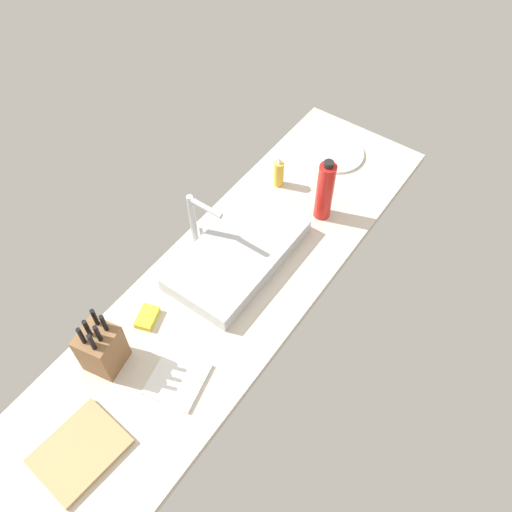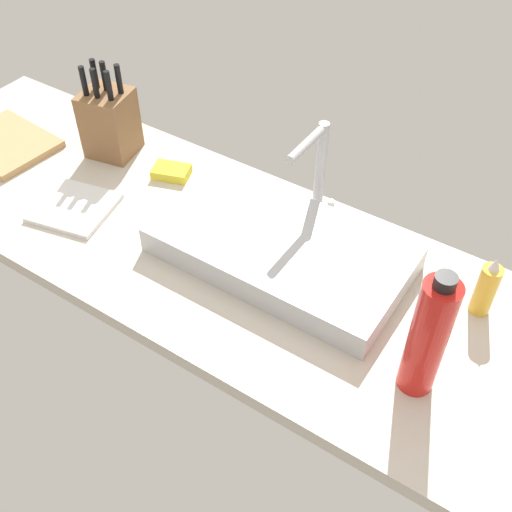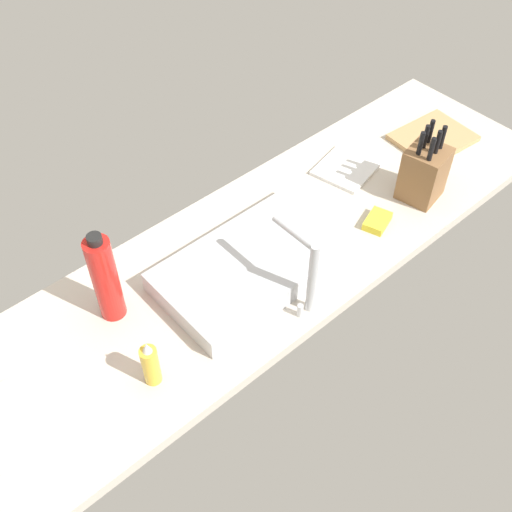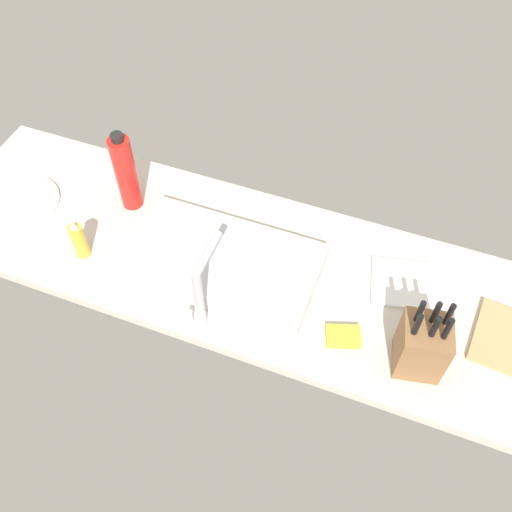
{
  "view_description": "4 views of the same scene",
  "coord_description": "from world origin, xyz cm",
  "px_view_note": "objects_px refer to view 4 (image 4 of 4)",
  "views": [
    {
      "loc": [
        -84.13,
        -69.25,
        162.54
      ],
      "look_at": [
        7.75,
        -3.79,
        11.78
      ],
      "focal_mm": 37.52,
      "sensor_mm": 36.0,
      "label": 1
    },
    {
      "loc": [
        56.08,
        -78.96,
        100.22
      ],
      "look_at": [
        6.6,
        -3.86,
        10.53
      ],
      "focal_mm": 44.04,
      "sensor_mm": 36.0,
      "label": 2
    },
    {
      "loc": [
        82.08,
        88.58,
        132.7
      ],
      "look_at": [
        7.97,
        4.57,
        9.65
      ],
      "focal_mm": 43.98,
      "sensor_mm": 36.0,
      "label": 3
    },
    {
      "loc": [
        -35.49,
        91.68,
        136.99
      ],
      "look_at": [
        -1.62,
        2.71,
        11.98
      ],
      "focal_mm": 40.03,
      "sensor_mm": 36.0,
      "label": 4
    }
  ],
  "objects_px": {
    "soap_bottle": "(79,240)",
    "dinner_plate": "(21,202)",
    "knife_block": "(422,345)",
    "dish_towel": "(402,284)",
    "water_bottle": "(126,173)",
    "sink_basin": "(223,262)",
    "faucet": "(201,288)",
    "dish_sponge": "(343,337)"
  },
  "relations": [
    {
      "from": "soap_bottle",
      "to": "dinner_plate",
      "type": "height_order",
      "value": "soap_bottle"
    },
    {
      "from": "sink_basin",
      "to": "dinner_plate",
      "type": "height_order",
      "value": "sink_basin"
    },
    {
      "from": "water_bottle",
      "to": "dinner_plate",
      "type": "height_order",
      "value": "water_bottle"
    },
    {
      "from": "soap_bottle",
      "to": "dinner_plate",
      "type": "relative_size",
      "value": 0.6
    },
    {
      "from": "soap_bottle",
      "to": "dish_towel",
      "type": "bearing_deg",
      "value": -166.08
    },
    {
      "from": "dish_towel",
      "to": "dish_sponge",
      "type": "distance_m",
      "value": 0.25
    },
    {
      "from": "dinner_plate",
      "to": "dish_sponge",
      "type": "distance_m",
      "value": 1.09
    },
    {
      "from": "sink_basin",
      "to": "dish_towel",
      "type": "bearing_deg",
      "value": -165.45
    },
    {
      "from": "knife_block",
      "to": "dinner_plate",
      "type": "bearing_deg",
      "value": -16.02
    },
    {
      "from": "dinner_plate",
      "to": "sink_basin",
      "type": "bearing_deg",
      "value": 179.38
    },
    {
      "from": "dish_towel",
      "to": "water_bottle",
      "type": "bearing_deg",
      "value": -0.56
    },
    {
      "from": "sink_basin",
      "to": "soap_bottle",
      "type": "xyz_separation_m",
      "value": [
        0.41,
        0.1,
        0.03
      ]
    },
    {
      "from": "knife_block",
      "to": "dish_towel",
      "type": "xyz_separation_m",
      "value": [
        0.08,
        -0.23,
        -0.08
      ]
    },
    {
      "from": "soap_bottle",
      "to": "dish_sponge",
      "type": "relative_size",
      "value": 1.61
    },
    {
      "from": "knife_block",
      "to": "dish_towel",
      "type": "distance_m",
      "value": 0.26
    },
    {
      "from": "soap_bottle",
      "to": "dish_towel",
      "type": "height_order",
      "value": "soap_bottle"
    },
    {
      "from": "sink_basin",
      "to": "water_bottle",
      "type": "relative_size",
      "value": 1.93
    },
    {
      "from": "knife_block",
      "to": "water_bottle",
      "type": "height_order",
      "value": "water_bottle"
    },
    {
      "from": "soap_bottle",
      "to": "knife_block",
      "type": "bearing_deg",
      "value": 179.74
    },
    {
      "from": "dish_towel",
      "to": "dinner_plate",
      "type": "bearing_deg",
      "value": 5.77
    },
    {
      "from": "faucet",
      "to": "dinner_plate",
      "type": "xyz_separation_m",
      "value": [
        0.72,
        -0.18,
        -0.14
      ]
    },
    {
      "from": "knife_block",
      "to": "water_bottle",
      "type": "bearing_deg",
      "value": -25.26
    },
    {
      "from": "water_bottle",
      "to": "dinner_plate",
      "type": "xyz_separation_m",
      "value": [
        0.33,
        0.13,
        -0.13
      ]
    },
    {
      "from": "sink_basin",
      "to": "water_bottle",
      "type": "xyz_separation_m",
      "value": [
        0.37,
        -0.14,
        0.1
      ]
    },
    {
      "from": "soap_bottle",
      "to": "dish_sponge",
      "type": "xyz_separation_m",
      "value": [
        -0.79,
        0.0,
        -0.05
      ]
    },
    {
      "from": "knife_block",
      "to": "dish_sponge",
      "type": "bearing_deg",
      "value": -11.29
    },
    {
      "from": "knife_block",
      "to": "soap_bottle",
      "type": "bearing_deg",
      "value": -11.47
    },
    {
      "from": "sink_basin",
      "to": "dinner_plate",
      "type": "xyz_separation_m",
      "value": [
        0.7,
        -0.01,
        -0.03
      ]
    },
    {
      "from": "faucet",
      "to": "dish_sponge",
      "type": "xyz_separation_m",
      "value": [
        -0.37,
        -0.07,
        -0.13
      ]
    },
    {
      "from": "knife_block",
      "to": "soap_bottle",
      "type": "height_order",
      "value": "knife_block"
    },
    {
      "from": "knife_block",
      "to": "soap_bottle",
      "type": "relative_size",
      "value": 1.69
    },
    {
      "from": "sink_basin",
      "to": "dinner_plate",
      "type": "relative_size",
      "value": 2.23
    },
    {
      "from": "knife_block",
      "to": "dinner_plate",
      "type": "xyz_separation_m",
      "value": [
        1.27,
        -0.11,
        -0.08
      ]
    },
    {
      "from": "soap_bottle",
      "to": "water_bottle",
      "type": "relative_size",
      "value": 0.52
    },
    {
      "from": "sink_basin",
      "to": "water_bottle",
      "type": "height_order",
      "value": "water_bottle"
    },
    {
      "from": "sink_basin",
      "to": "soap_bottle",
      "type": "height_order",
      "value": "soap_bottle"
    },
    {
      "from": "faucet",
      "to": "water_bottle",
      "type": "bearing_deg",
      "value": -38.53
    },
    {
      "from": "sink_basin",
      "to": "faucet",
      "type": "relative_size",
      "value": 2.29
    },
    {
      "from": "dinner_plate",
      "to": "soap_bottle",
      "type": "bearing_deg",
      "value": 160.62
    },
    {
      "from": "water_bottle",
      "to": "dinner_plate",
      "type": "bearing_deg",
      "value": 21.28
    },
    {
      "from": "sink_basin",
      "to": "knife_block",
      "type": "distance_m",
      "value": 0.59
    },
    {
      "from": "knife_block",
      "to": "water_bottle",
      "type": "distance_m",
      "value": 0.97
    }
  ]
}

